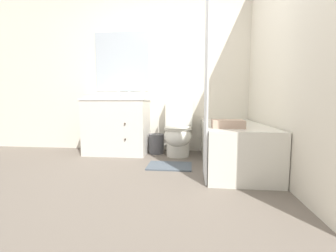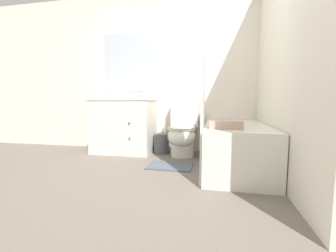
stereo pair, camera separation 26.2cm
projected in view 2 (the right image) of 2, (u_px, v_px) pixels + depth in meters
The scene contains 14 objects.
ground_plane at pixel (138, 194), 1.91m from camera, with size 14.00×14.00×0.00m, color #6B6056.
wall_back at pixel (175, 72), 3.55m from camera, with size 8.00×0.06×2.50m.
wall_right at pixel (276, 58), 2.40m from camera, with size 0.05×2.80×2.50m.
vanity_cabinet at pixel (124, 125), 3.49m from camera, with size 0.93×0.61×0.84m.
sink_faucet at pixel (128, 97), 3.61m from camera, with size 0.14×0.12×0.12m.
toilet at pixel (183, 132), 3.25m from camera, with size 0.41×0.66×0.81m.
bathtub at pixel (235, 146), 2.68m from camera, with size 0.70×1.58×0.52m.
shower_curtain at pixel (203, 82), 2.18m from camera, with size 0.01×0.46×1.94m.
wastebasket at pixel (161, 144), 3.44m from camera, with size 0.23×0.23×0.30m.
tissue_box at pixel (136, 96), 3.57m from camera, with size 0.13×0.11×0.11m.
soap_dispenser at pixel (148, 94), 3.37m from camera, with size 0.07×0.07×0.15m.
hand_towel_folded at pixel (102, 96), 3.37m from camera, with size 0.27×0.14×0.06m.
bath_towel_folded at pixel (226, 124), 2.24m from camera, with size 0.32×0.24×0.08m.
bath_mat at pixel (170, 166), 2.73m from camera, with size 0.53×0.38×0.02m.
Camera 2 is at (0.62, -1.75, 0.78)m, focal length 24.00 mm.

